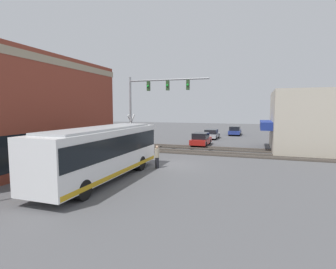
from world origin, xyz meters
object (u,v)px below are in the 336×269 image
Objects in this scene: parked_car_blue at (235,131)px; parked_car_silver at (212,134)px; city_bus at (102,151)px; crossing_signal at (131,130)px; pedestrian_near_bus at (157,157)px; parked_car_red at (201,140)px.

parked_car_silver is at bearing 156.90° from parked_car_blue.
parked_car_silver is (24.37, -2.60, -1.13)m from city_bus.
crossing_signal is 6.60m from pedestrian_near_bus.
parked_car_silver is (15.70, -5.02, -1.65)m from crossing_signal.
parked_car_red reaches higher than parked_car_silver.
parked_car_red is 12.82m from pedestrian_near_bus.
pedestrian_near_bus reaches higher than parked_car_red.
parked_car_red is at bearing 180.00° from parked_car_silver.
city_bus is 31.42m from parked_car_blue.
crossing_signal is 2.28× the size of pedestrian_near_bus.
parked_car_blue is at bearing -11.20° from parked_car_red.
parked_car_silver is 2.71× the size of pedestrian_near_bus.
crossing_signal is at bearing 162.26° from parked_car_silver.
parked_car_silver is (7.58, -0.00, -0.06)m from parked_car_red.
city_bus is 17.02m from parked_car_red.
crossing_signal is 0.80× the size of parked_car_blue.
parked_car_blue reaches higher than parked_car_silver.
parked_car_blue is 2.83× the size of pedestrian_near_bus.
city_bus is 6.27× the size of pedestrian_near_bus.
parked_car_red is 7.58m from parked_car_silver.
city_bus is at bearing 173.91° from parked_car_silver.
parked_car_blue is (6.56, -2.80, 0.04)m from parked_car_silver.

